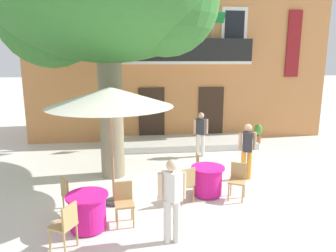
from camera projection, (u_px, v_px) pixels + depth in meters
The scene contains 18 objects.
ground_plane at pixel (217, 182), 8.88m from camera, with size 120.00×120.00×0.00m, color silver.
building_facade at pixel (175, 54), 14.86m from camera, with size 13.00×5.09×7.50m.
entrance_step_platform at pixel (185, 143), 12.72m from camera, with size 5.55×1.98×0.25m, color silver.
plane_tree at pixel (103, 0), 8.43m from camera, with size 6.32×5.55×7.06m.
cafe_table_near_tree at pixel (88, 211), 6.36m from camera, with size 0.86×0.86×0.76m.
cafe_chair_near_tree_0 at pixel (66, 223), 5.62m from camera, with size 0.54×0.54×0.91m.
cafe_chair_near_tree_1 at pixel (124, 200), 6.57m from camera, with size 0.44×0.44×0.91m.
cafe_chair_near_tree_2 at pixel (70, 194), 6.85m from camera, with size 0.55×0.55×0.91m.
cafe_table_middle at pixel (208, 180), 8.00m from camera, with size 0.86×0.86×0.76m.
cafe_chair_middle_0 at pixel (186, 182), 7.51m from camera, with size 0.53×0.53×0.91m.
cafe_chair_middle_1 at pixel (238, 178), 7.78m from camera, with size 0.54×0.54×0.91m.
cafe_chair_middle_2 at pixel (201, 166), 8.70m from camera, with size 0.44×0.44×0.91m.
cafe_umbrella at pixel (110, 97), 7.04m from camera, with size 2.90×2.90×2.85m.
ground_planter_left at pixel (108, 137), 12.55m from camera, with size 0.41×0.41×0.70m.
ground_planter_right at pixel (258, 132), 13.04m from camera, with size 0.34×0.34×0.82m.
pedestrian_near_entrance at pixel (172, 197), 5.77m from camera, with size 0.53×0.40×1.67m.
pedestrian_mid_plaza at pixel (201, 132), 11.11m from camera, with size 0.53×0.38×1.62m.
pedestrian_by_tree at pixel (247, 148), 8.95m from camera, with size 0.53×0.38×1.66m.
Camera 1 is at (-2.39, -8.12, 3.43)m, focal length 33.08 mm.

